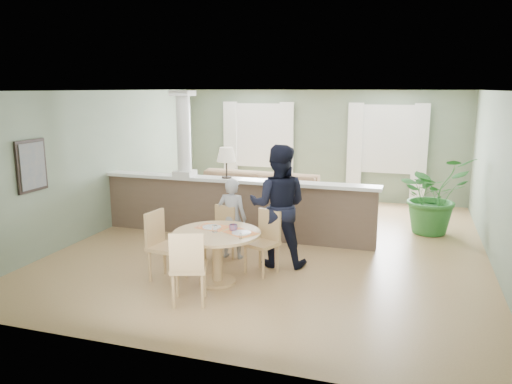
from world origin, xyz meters
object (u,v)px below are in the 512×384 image
(chair_near, at_px, (188,265))
(child_person, at_px, (232,218))
(sofa, at_px, (252,198))
(chair_far_boy, at_px, (221,231))
(chair_side, at_px, (162,242))
(dining_table, at_px, (218,242))
(houseplant, at_px, (433,195))
(chair_far_man, at_px, (265,239))
(man_person, at_px, (278,206))

(chair_near, relative_size, child_person, 0.75)
(sofa, xyz_separation_m, chair_far_boy, (0.28, -2.43, -0.01))
(sofa, xyz_separation_m, chair_side, (-0.22, -3.48, 0.07))
(chair_side, bearing_deg, chair_far_boy, -18.37)
(dining_table, bearing_deg, houseplant, 50.56)
(dining_table, xyz_separation_m, chair_far_man, (0.51, 0.62, -0.08))
(sofa, xyz_separation_m, man_person, (1.21, -2.38, 0.46))
(chair_near, distance_m, man_person, 1.99)
(chair_side, bearing_deg, houseplant, -38.25)
(dining_table, bearing_deg, chair_near, -94.63)
(chair_far_man, distance_m, man_person, 0.58)
(sofa, height_order, chair_near, chair_near)
(dining_table, height_order, chair_far_boy, chair_far_boy)
(dining_table, distance_m, chair_near, 0.83)
(man_person, bearing_deg, chair_far_boy, -4.05)
(child_person, bearing_deg, houseplant, -141.52)
(dining_table, distance_m, child_person, 1.09)
(houseplant, relative_size, chair_far_man, 1.57)
(chair_far_man, height_order, man_person, man_person)
(chair_far_man, distance_m, chair_near, 1.56)
(chair_far_man, relative_size, chair_side, 0.94)
(dining_table, bearing_deg, chair_far_boy, 108.66)
(man_person, bearing_deg, sofa, -70.50)
(chair_far_man, height_order, child_person, child_person)
(houseplant, relative_size, dining_table, 1.19)
(houseplant, height_order, chair_near, houseplant)
(houseplant, xyz_separation_m, chair_far_man, (-2.45, -2.99, -0.22))
(chair_far_boy, height_order, chair_side, chair_side)
(chair_far_boy, bearing_deg, child_person, 58.89)
(dining_table, xyz_separation_m, chair_near, (-0.07, -0.83, -0.05))
(chair_near, relative_size, man_person, 0.52)
(dining_table, bearing_deg, child_person, 99.43)
(chair_near, height_order, child_person, child_person)
(chair_far_man, bearing_deg, houseplant, 72.69)
(chair_far_boy, relative_size, man_person, 0.46)
(chair_far_boy, xyz_separation_m, chair_far_man, (0.83, -0.32, 0.04))
(chair_far_man, distance_m, child_person, 0.84)
(sofa, bearing_deg, man_person, -59.29)
(chair_far_boy, bearing_deg, sofa, 110.10)
(child_person, bearing_deg, sofa, -80.10)
(houseplant, relative_size, man_person, 0.78)
(houseplant, bearing_deg, chair_near, -124.36)
(sofa, distance_m, chair_far_boy, 2.45)
(chair_side, distance_m, man_person, 1.85)
(houseplant, distance_m, chair_far_man, 3.87)
(chair_far_boy, distance_m, chair_far_man, 0.89)
(sofa, relative_size, chair_side, 3.33)
(chair_far_boy, bearing_deg, houseplant, 52.72)
(sofa, distance_m, houseplant, 3.58)
(child_person, bearing_deg, man_person, 173.69)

